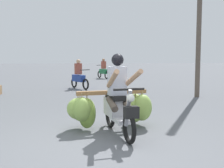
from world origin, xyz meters
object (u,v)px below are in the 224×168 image
(motorbike_distant_ahead_left, at_px, (103,70))
(utility_pole, at_px, (200,4))
(motorbike_main_loaded, at_px, (114,106))
(motorbike_distant_ahead_right, at_px, (79,77))

(motorbike_distant_ahead_left, relative_size, utility_pole, 0.22)
(motorbike_main_loaded, height_order, motorbike_distant_ahead_right, motorbike_main_loaded)
(motorbike_distant_ahead_left, bearing_deg, motorbike_main_loaded, -94.77)
(motorbike_main_loaded, height_order, motorbike_distant_ahead_left, motorbike_main_loaded)
(motorbike_main_loaded, distance_m, motorbike_distant_ahead_right, 7.70)
(utility_pole, bearing_deg, motorbike_distant_ahead_left, 105.58)
(utility_pole, bearing_deg, motorbike_distant_ahead_right, 142.88)
(motorbike_main_loaded, bearing_deg, motorbike_distant_ahead_left, 85.23)
(motorbike_distant_ahead_left, distance_m, motorbike_distant_ahead_right, 6.36)
(motorbike_main_loaded, relative_size, motorbike_distant_ahead_left, 1.23)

